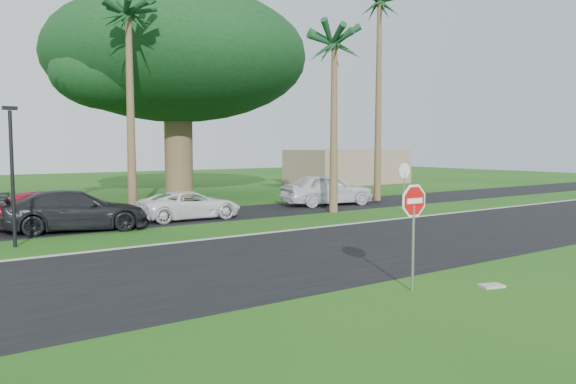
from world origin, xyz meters
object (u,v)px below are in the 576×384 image
(car_dark, at_px, (76,211))
(car_red, at_px, (49,208))
(stop_sign_near, at_px, (414,215))
(car_minivan, at_px, (190,205))
(car_pickup, at_px, (327,190))
(stop_sign_far, at_px, (404,177))

(car_dark, bearing_deg, car_red, 33.67)
(stop_sign_near, relative_size, car_minivan, 0.56)
(car_red, relative_size, car_pickup, 0.90)
(stop_sign_near, xyz_separation_m, car_minivan, (1.29, 14.51, -1.13))
(stop_sign_near, distance_m, car_pickup, 18.74)
(car_red, xyz_separation_m, car_pickup, (14.78, 0.10, 0.09))
(stop_sign_near, bearing_deg, stop_sign_far, 43.73)
(car_pickup, bearing_deg, car_red, 100.93)
(stop_sign_far, relative_size, car_minivan, 0.56)
(car_dark, xyz_separation_m, car_pickup, (14.13, 1.67, 0.10))
(car_pickup, bearing_deg, car_dark, 107.27)
(stop_sign_far, height_order, car_minivan, stop_sign_far)
(stop_sign_near, height_order, car_dark, stop_sign_near)
(car_red, distance_m, car_pickup, 14.78)
(car_pickup, bearing_deg, stop_sign_far, -154.51)
(stop_sign_far, height_order, car_dark, stop_sign_far)
(stop_sign_far, distance_m, car_pickup, 4.90)
(car_dark, bearing_deg, stop_sign_near, -153.26)
(car_red, bearing_deg, stop_sign_far, -119.24)
(stop_sign_far, relative_size, car_red, 0.55)
(car_dark, distance_m, car_pickup, 14.23)
(car_red, distance_m, car_dark, 1.69)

